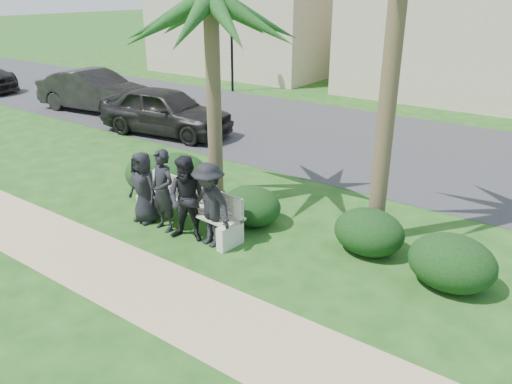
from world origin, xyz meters
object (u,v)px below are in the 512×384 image
(man_c, at_px, (188,199))
(car_a, at_px, (166,111))
(street_lamp, at_px, (231,26))
(palm_left, at_px, (211,4))
(man_a, at_px, (143,187))
(car_b, at_px, (95,91))
(man_d, at_px, (209,205))
(park_bench, at_px, (188,209))
(man_b, at_px, (163,191))

(man_c, xyz_separation_m, car_a, (-5.81, 5.11, -0.07))
(street_lamp, bearing_deg, palm_left, -53.09)
(man_a, relative_size, car_b, 0.32)
(palm_left, xyz_separation_m, car_b, (-9.67, 4.09, -3.48))
(man_d, bearing_deg, man_c, -163.36)
(man_a, height_order, man_c, man_c)
(palm_left, bearing_deg, park_bench, -72.75)
(man_c, bearing_deg, palm_left, 96.91)
(car_b, bearing_deg, street_lamp, -24.86)
(street_lamp, relative_size, palm_left, 0.82)
(man_a, relative_size, man_c, 0.90)
(palm_left, distance_m, car_a, 6.97)
(man_a, relative_size, palm_left, 0.29)
(man_a, bearing_deg, man_b, 0.58)
(park_bench, relative_size, man_d, 1.59)
(car_a, bearing_deg, car_b, 72.74)
(man_c, height_order, palm_left, palm_left)
(street_lamp, relative_size, man_b, 2.54)
(man_b, distance_m, car_b, 11.35)
(man_b, bearing_deg, man_c, 3.28)
(man_a, distance_m, man_d, 1.78)
(street_lamp, xyz_separation_m, car_a, (2.78, -7.03, -2.16))
(man_b, relative_size, man_c, 0.99)
(park_bench, height_order, car_b, car_b)
(man_b, xyz_separation_m, man_c, (0.71, -0.03, 0.00))
(man_a, distance_m, man_b, 0.61)
(car_b, bearing_deg, man_a, -130.63)
(car_a, bearing_deg, street_lamp, 13.31)
(man_a, height_order, palm_left, palm_left)
(street_lamp, bearing_deg, man_b, -56.94)
(street_lamp, xyz_separation_m, park_bench, (8.23, -11.77, -2.54))
(car_b, bearing_deg, man_b, -129.13)
(man_d, distance_m, car_b, 12.35)
(man_a, relative_size, man_d, 0.92)
(man_d, bearing_deg, car_b, 158.78)
(car_a, bearing_deg, palm_left, -132.05)
(man_b, distance_m, man_d, 1.17)
(man_a, height_order, car_b, car_b)
(street_lamp, height_order, man_b, street_lamp)
(park_bench, height_order, man_c, man_c)
(man_c, bearing_deg, man_b, 159.99)
(park_bench, height_order, man_a, man_a)
(street_lamp, relative_size, man_c, 2.53)
(park_bench, distance_m, man_b, 0.65)
(car_b, bearing_deg, palm_left, -121.23)
(man_a, xyz_separation_m, man_d, (1.78, 0.02, 0.06))
(man_c, relative_size, car_b, 0.35)
(street_lamp, relative_size, man_d, 2.60)
(man_c, height_order, car_a, man_c)
(man_a, bearing_deg, car_a, 135.20)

